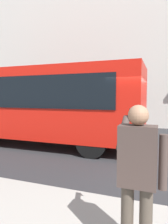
{
  "coord_description": "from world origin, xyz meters",
  "views": [
    {
      "loc": [
        -0.29,
        7.02,
        1.93
      ],
      "look_at": [
        2.47,
        -0.36,
        1.35
      ],
      "focal_mm": 33.07,
      "sensor_mm": 36.0,
      "label": 1
    }
  ],
  "objects": [
    {
      "name": "ground_plane",
      "position": [
        0.0,
        0.0,
        0.0
      ],
      "size": [
        60.0,
        60.0,
        0.0
      ],
      "primitive_type": "plane",
      "color": "#2B2B2D"
    },
    {
      "name": "building_facade_far",
      "position": [
        -0.02,
        -6.8,
        5.99
      ],
      "size": [
        28.0,
        1.55,
        12.0
      ],
      "color": "beige",
      "rests_on": "ground_plane"
    },
    {
      "name": "red_bus",
      "position": [
        4.76,
        -0.17,
        1.68
      ],
      "size": [
        9.05,
        2.54,
        3.08
      ],
      "color": "red",
      "rests_on": "ground_plane"
    },
    {
      "name": "pedestrian_photographer",
      "position": [
        -0.07,
        4.78,
        1.14
      ],
      "size": [
        0.53,
        0.52,
        1.7
      ],
      "color": "#4C4238",
      "rests_on": "sidewalk_curb"
    }
  ]
}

